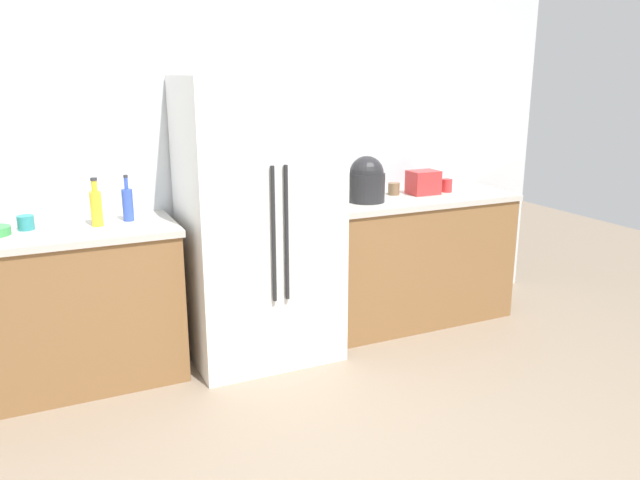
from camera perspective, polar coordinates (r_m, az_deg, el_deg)
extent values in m
cube|color=silver|center=(4.18, -9.82, 9.01)|extent=(5.28, 0.10, 2.71)
cube|color=olive|center=(3.90, -22.61, -6.17)|extent=(1.33, 0.56, 0.89)
cube|color=beige|center=(3.77, -23.31, 0.44)|extent=(1.36, 0.59, 0.04)
cube|color=olive|center=(4.63, 8.57, -1.91)|extent=(1.39, 0.56, 0.89)
cube|color=beige|center=(4.52, 8.80, 3.73)|extent=(1.42, 0.59, 0.04)
cube|color=white|center=(3.91, -5.61, 1.72)|extent=(0.90, 0.70, 1.76)
cylinder|color=#262628|center=(3.57, -4.25, 0.45)|extent=(0.02, 0.02, 0.79)
cylinder|color=#262628|center=(3.60, -3.06, 0.59)|extent=(0.02, 0.02, 0.79)
cube|color=red|center=(4.58, 9.39, 5.20)|extent=(0.21, 0.16, 0.17)
cylinder|color=#262628|center=(4.26, 4.25, 4.80)|extent=(0.25, 0.25, 0.19)
sphere|color=#262628|center=(4.24, 4.27, 6.09)|extent=(0.23, 0.23, 0.23)
cylinder|color=blue|center=(3.86, -17.10, 3.06)|extent=(0.06, 0.06, 0.19)
cylinder|color=blue|center=(3.84, -17.25, 4.94)|extent=(0.02, 0.02, 0.07)
cylinder|color=#333338|center=(3.83, -17.30, 5.57)|extent=(0.03, 0.03, 0.02)
cylinder|color=yellow|center=(3.78, -19.70, 2.69)|extent=(0.07, 0.07, 0.20)
cylinder|color=yellow|center=(3.76, -19.88, 4.64)|extent=(0.03, 0.03, 0.06)
cylinder|color=#333338|center=(3.75, -19.93, 5.24)|extent=(0.04, 0.04, 0.02)
cylinder|color=teal|center=(3.85, -25.23, 1.43)|extent=(0.09, 0.09, 0.08)
cylinder|color=red|center=(4.70, 11.49, 4.89)|extent=(0.08, 0.08, 0.10)
cylinder|color=brown|center=(4.53, 6.73, 4.66)|extent=(0.08, 0.08, 0.09)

